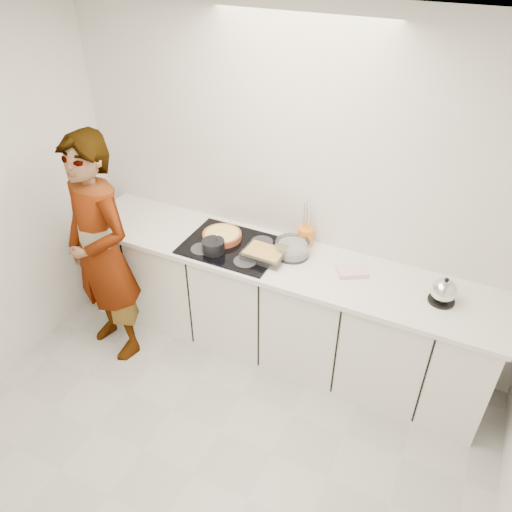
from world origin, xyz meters
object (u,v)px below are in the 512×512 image
at_px(utensil_crock, 305,237).
at_px(cook, 101,253).
at_px(saucepan, 213,246).
at_px(tart_dish, 222,235).
at_px(mixing_bowl, 292,249).
at_px(hob, 232,246).
at_px(baking_dish, 265,254).
at_px(kettle, 443,292).

relative_size(utensil_crock, cook, 0.08).
distance_m(saucepan, utensil_crock, 0.69).
distance_m(tart_dish, mixing_bowl, 0.56).
bearing_deg(utensil_crock, hob, -151.32).
relative_size(tart_dish, mixing_bowl, 1.27).
distance_m(baking_dish, cook, 1.21).
height_order(baking_dish, kettle, kettle).
bearing_deg(utensil_crock, kettle, -12.66).
bearing_deg(kettle, tart_dish, 179.32).
distance_m(mixing_bowl, cook, 1.41).
distance_m(utensil_crock, cook, 1.52).
bearing_deg(kettle, baking_dish, -176.92).
bearing_deg(tart_dish, mixing_bowl, 4.85).
relative_size(hob, tart_dish, 1.91).
xyz_separation_m(baking_dish, mixing_bowl, (0.16, 0.13, 0.01)).
distance_m(mixing_bowl, utensil_crock, 0.17).
relative_size(tart_dish, utensil_crock, 2.58).
height_order(hob, cook, cook).
height_order(tart_dish, kettle, kettle).
bearing_deg(utensil_crock, mixing_bowl, -101.89).
xyz_separation_m(hob, mixing_bowl, (0.45, 0.10, 0.05)).
bearing_deg(utensil_crock, cook, -149.35).
bearing_deg(baking_dish, kettle, 3.08).
xyz_separation_m(hob, baking_dish, (0.29, -0.04, 0.04)).
distance_m(saucepan, cook, 0.83).
relative_size(baking_dish, cook, 0.17).
bearing_deg(hob, baking_dish, -7.16).
distance_m(saucepan, mixing_bowl, 0.58).
relative_size(baking_dish, kettle, 1.36).
xyz_separation_m(tart_dish, utensil_crock, (0.60, 0.21, 0.03)).
bearing_deg(kettle, hob, -178.85).
height_order(saucepan, utensil_crock, saucepan).
bearing_deg(cook, hob, 47.01).
bearing_deg(cook, baking_dish, 38.41).
relative_size(hob, utensil_crock, 4.92).
height_order(tart_dish, cook, cook).
bearing_deg(mixing_bowl, utensil_crock, 78.11).
height_order(hob, mixing_bowl, mixing_bowl).
xyz_separation_m(hob, saucepan, (-0.09, -0.13, 0.05)).
bearing_deg(utensil_crock, baking_dish, -123.36).
bearing_deg(cook, mixing_bowl, 40.80).
relative_size(saucepan, utensil_crock, 1.47).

